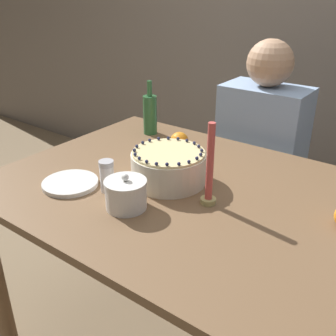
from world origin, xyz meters
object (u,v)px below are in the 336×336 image
object	(u,v)px
candle	(210,172)
person_man_blue_shirt	(258,176)
sugar_shaker	(107,176)
sugar_bowl	(126,194)
bottle	(150,114)
cake	(168,167)

from	to	relation	value
candle	person_man_blue_shirt	world-z (taller)	person_man_blue_shirt
sugar_shaker	person_man_blue_shirt	xyz separation A→B (m)	(0.18, 0.88, -0.31)
sugar_bowl	sugar_shaker	world-z (taller)	sugar_bowl
bottle	person_man_blue_shirt	size ratio (longest dim) A/B	0.21
sugar_bowl	bottle	world-z (taller)	bottle
cake	sugar_shaker	bearing A→B (deg)	-125.04
sugar_shaker	candle	size ratio (longest dim) A/B	0.41
person_man_blue_shirt	bottle	bearing A→B (deg)	40.09
person_man_blue_shirt	cake	bearing A→B (deg)	85.84
sugar_shaker	bottle	xyz separation A→B (m)	(-0.24, 0.53, 0.04)
sugar_shaker	person_man_blue_shirt	distance (m)	0.95
cake	person_man_blue_shirt	bearing A→B (deg)	85.84
cake	sugar_shaker	size ratio (longest dim) A/B	2.35
cake	candle	size ratio (longest dim) A/B	0.97
cake	sugar_bowl	distance (m)	0.22
sugar_bowl	sugar_shaker	xyz separation A→B (m)	(-0.13, 0.04, 0.01)
sugar_bowl	candle	size ratio (longest dim) A/B	0.49
candle	person_man_blue_shirt	size ratio (longest dim) A/B	0.23
sugar_bowl	person_man_blue_shirt	xyz separation A→B (m)	(0.05, 0.93, -0.30)
person_man_blue_shirt	sugar_bowl	bearing A→B (deg)	86.80
cake	candle	bearing A→B (deg)	-12.71
sugar_bowl	person_man_blue_shirt	world-z (taller)	person_man_blue_shirt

